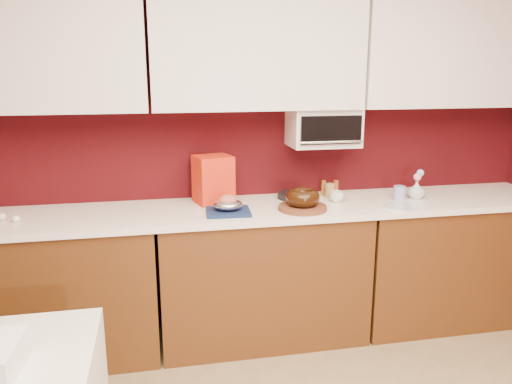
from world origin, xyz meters
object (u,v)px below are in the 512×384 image
object	(u,v)px
blue_jar	(399,193)
foil_ham_nest	(228,205)
bundt_cake	(303,197)
pandoro_box	(213,179)
toaster_oven	(323,127)
flower_vase	(417,189)
coffee_mug	(337,195)

from	to	relation	value
blue_jar	foil_ham_nest	bearing A→B (deg)	-174.88
bundt_cake	foil_ham_nest	bearing A→B (deg)	178.26
foil_ham_nest	blue_jar	size ratio (longest dim) A/B	1.94
blue_jar	pandoro_box	bearing A→B (deg)	172.07
toaster_oven	pandoro_box	distance (m)	0.81
toaster_oven	blue_jar	size ratio (longest dim) A/B	4.86
foil_ham_nest	blue_jar	xyz separation A→B (m)	(1.17, 0.10, -0.01)
blue_jar	flower_vase	world-z (taller)	flower_vase
pandoro_box	coffee_mug	xyz separation A→B (m)	(0.79, -0.15, -0.11)
blue_jar	flower_vase	distance (m)	0.13
bundt_cake	foil_ham_nest	size ratio (longest dim) A/B	1.17
pandoro_box	flower_vase	distance (m)	1.37
foil_ham_nest	coffee_mug	distance (m)	0.75
foil_ham_nest	toaster_oven	bearing A→B (deg)	22.61
toaster_oven	blue_jar	distance (m)	0.67
foil_ham_nest	flower_vase	world-z (taller)	flower_vase
foil_ham_nest	pandoro_box	xyz separation A→B (m)	(-0.06, 0.28, 0.10)
toaster_oven	foil_ham_nest	bearing A→B (deg)	-157.39
toaster_oven	foil_ham_nest	distance (m)	0.85
coffee_mug	blue_jar	world-z (taller)	blue_jar
bundt_cake	coffee_mug	bearing A→B (deg)	27.16
pandoro_box	coffee_mug	size ratio (longest dim) A/B	3.50
pandoro_box	blue_jar	size ratio (longest dim) A/B	3.34
toaster_oven	flower_vase	world-z (taller)	toaster_oven
bundt_cake	blue_jar	bearing A→B (deg)	9.56
toaster_oven	pandoro_box	xyz separation A→B (m)	(-0.74, -0.01, -0.32)
toaster_oven	flower_vase	bearing A→B (deg)	-15.74
bundt_cake	blue_jar	distance (m)	0.72
bundt_cake	coffee_mug	size ratio (longest dim) A/B	2.38
blue_jar	toaster_oven	bearing A→B (deg)	159.78
foil_ham_nest	blue_jar	world-z (taller)	blue_jar
coffee_mug	foil_ham_nest	bearing A→B (deg)	-170.31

